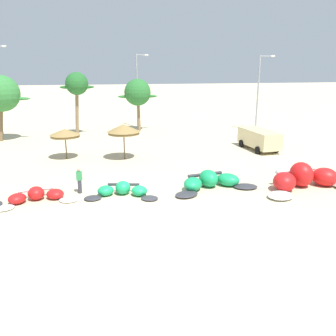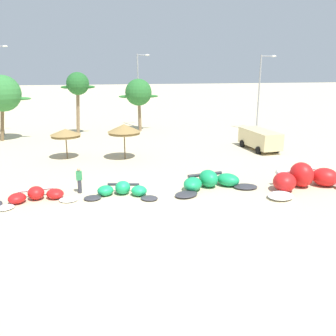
{
  "view_description": "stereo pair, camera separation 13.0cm",
  "coord_description": "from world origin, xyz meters",
  "px_view_note": "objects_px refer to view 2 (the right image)",
  "views": [
    {
      "loc": [
        -2.33,
        -21.3,
        7.73
      ],
      "look_at": [
        2.09,
        2.0,
        1.0
      ],
      "focal_mm": 39.11,
      "sensor_mm": 36.0,
      "label": 1
    },
    {
      "loc": [
        -2.2,
        -21.33,
        7.73
      ],
      "look_at": [
        2.09,
        2.0,
        1.0
      ],
      "focal_mm": 39.11,
      "sensor_mm": 36.0,
      "label": 2
    }
  ],
  "objects_px": {
    "kite_center": "(211,182)",
    "kite_right_of_center": "(305,179)",
    "palm_left": "(2,94)",
    "palm_center_left": "(139,93)",
    "beach_umbrella_middle": "(124,129)",
    "lamppost_east_center": "(260,89)",
    "palm_left_of_gap": "(78,85)",
    "lamppost_west_center": "(139,87)",
    "kite_left": "(36,196)",
    "parked_van": "(259,138)",
    "beach_umbrella_near_van": "(65,133)",
    "person_near_kites": "(79,180)",
    "kite_left_of_center": "(122,190)"
  },
  "relations": [
    {
      "from": "parked_van",
      "to": "person_near_kites",
      "type": "height_order",
      "value": "parked_van"
    },
    {
      "from": "kite_center",
      "to": "person_near_kites",
      "type": "relative_size",
      "value": 3.66
    },
    {
      "from": "kite_right_of_center",
      "to": "beach_umbrella_middle",
      "type": "relative_size",
      "value": 2.4
    },
    {
      "from": "palm_left",
      "to": "palm_center_left",
      "type": "distance_m",
      "value": 14.69
    },
    {
      "from": "parked_van",
      "to": "lamppost_west_center",
      "type": "height_order",
      "value": "lamppost_west_center"
    },
    {
      "from": "kite_left_of_center",
      "to": "kite_center",
      "type": "relative_size",
      "value": 0.77
    },
    {
      "from": "kite_left",
      "to": "palm_center_left",
      "type": "xyz_separation_m",
      "value": [
        8.47,
        22.51,
        4.21
      ]
    },
    {
      "from": "lamppost_east_center",
      "to": "parked_van",
      "type": "bearing_deg",
      "value": -113.35
    },
    {
      "from": "kite_right_of_center",
      "to": "lamppost_west_center",
      "type": "relative_size",
      "value": 0.8
    },
    {
      "from": "kite_left_of_center",
      "to": "palm_left_of_gap",
      "type": "distance_m",
      "value": 21.77
    },
    {
      "from": "beach_umbrella_middle",
      "to": "person_near_kites",
      "type": "xyz_separation_m",
      "value": [
        -3.36,
        -8.04,
        -1.74
      ]
    },
    {
      "from": "beach_umbrella_near_van",
      "to": "lamppost_west_center",
      "type": "bearing_deg",
      "value": 62.33
    },
    {
      "from": "kite_center",
      "to": "kite_right_of_center",
      "type": "relative_size",
      "value": 0.83
    },
    {
      "from": "beach_umbrella_middle",
      "to": "parked_van",
      "type": "relative_size",
      "value": 0.58
    },
    {
      "from": "parked_van",
      "to": "beach_umbrella_middle",
      "type": "bearing_deg",
      "value": -173.82
    },
    {
      "from": "beach_umbrella_middle",
      "to": "lamppost_west_center",
      "type": "height_order",
      "value": "lamppost_west_center"
    },
    {
      "from": "beach_umbrella_middle",
      "to": "lamppost_east_center",
      "type": "bearing_deg",
      "value": 32.64
    },
    {
      "from": "kite_center",
      "to": "beach_umbrella_middle",
      "type": "relative_size",
      "value": 1.99
    },
    {
      "from": "kite_left_of_center",
      "to": "beach_umbrella_middle",
      "type": "relative_size",
      "value": 1.54
    },
    {
      "from": "parked_van",
      "to": "palm_left_of_gap",
      "type": "bearing_deg",
      "value": 147.95
    },
    {
      "from": "lamppost_east_center",
      "to": "kite_right_of_center",
      "type": "bearing_deg",
      "value": -105.78
    },
    {
      "from": "beach_umbrella_near_van",
      "to": "palm_left",
      "type": "xyz_separation_m",
      "value": [
        -6.77,
        8.99,
        2.65
      ]
    },
    {
      "from": "kite_right_of_center",
      "to": "beach_umbrella_middle",
      "type": "xyz_separation_m",
      "value": [
        -10.89,
        9.77,
        1.94
      ]
    },
    {
      "from": "beach_umbrella_middle",
      "to": "parked_van",
      "type": "height_order",
      "value": "beach_umbrella_middle"
    },
    {
      "from": "beach_umbrella_middle",
      "to": "parked_van",
      "type": "xyz_separation_m",
      "value": [
        12.65,
        1.37,
        -1.47
      ]
    },
    {
      "from": "kite_left_of_center",
      "to": "palm_left_of_gap",
      "type": "relative_size",
      "value": 0.66
    },
    {
      "from": "kite_left",
      "to": "kite_center",
      "type": "bearing_deg",
      "value": 1.95
    },
    {
      "from": "kite_right_of_center",
      "to": "kite_left_of_center",
      "type": "bearing_deg",
      "value": 176.01
    },
    {
      "from": "beach_umbrella_near_van",
      "to": "parked_van",
      "type": "xyz_separation_m",
      "value": [
        17.49,
        0.29,
        -1.11
      ]
    },
    {
      "from": "kite_left_of_center",
      "to": "lamppost_west_center",
      "type": "bearing_deg",
      "value": 81.39
    },
    {
      "from": "beach_umbrella_near_van",
      "to": "person_near_kites",
      "type": "height_order",
      "value": "beach_umbrella_near_van"
    },
    {
      "from": "beach_umbrella_middle",
      "to": "palm_center_left",
      "type": "bearing_deg",
      "value": 78.89
    },
    {
      "from": "kite_left",
      "to": "kite_left_of_center",
      "type": "bearing_deg",
      "value": -0.03
    },
    {
      "from": "kite_center",
      "to": "lamppost_west_center",
      "type": "distance_m",
      "value": 25.1
    },
    {
      "from": "lamppost_west_center",
      "to": "kite_left",
      "type": "bearing_deg",
      "value": -109.44
    },
    {
      "from": "person_near_kites",
      "to": "palm_left_of_gap",
      "type": "xyz_separation_m",
      "value": [
        -0.82,
        19.94,
        4.75
      ]
    },
    {
      "from": "kite_left",
      "to": "lamppost_east_center",
      "type": "distance_m",
      "value": 30.2
    },
    {
      "from": "palm_left",
      "to": "palm_left_of_gap",
      "type": "relative_size",
      "value": 0.97
    },
    {
      "from": "palm_center_left",
      "to": "lamppost_west_center",
      "type": "distance_m",
      "value": 2.53
    },
    {
      "from": "kite_center",
      "to": "parked_van",
      "type": "bearing_deg",
      "value": 52.23
    },
    {
      "from": "kite_center",
      "to": "palm_left",
      "type": "height_order",
      "value": "palm_left"
    },
    {
      "from": "kite_right_of_center",
      "to": "person_near_kites",
      "type": "relative_size",
      "value": 4.41
    },
    {
      "from": "palm_center_left",
      "to": "beach_umbrella_near_van",
      "type": "bearing_deg",
      "value": -120.99
    },
    {
      "from": "beach_umbrella_near_van",
      "to": "palm_left_of_gap",
      "type": "bearing_deg",
      "value": 86.49
    },
    {
      "from": "kite_right_of_center",
      "to": "lamppost_west_center",
      "type": "xyz_separation_m",
      "value": [
        -7.89,
        25.78,
        4.39
      ]
    },
    {
      "from": "lamppost_east_center",
      "to": "beach_umbrella_near_van",
      "type": "bearing_deg",
      "value": -155.95
    },
    {
      "from": "kite_right_of_center",
      "to": "palm_left_of_gap",
      "type": "relative_size",
      "value": 1.03
    },
    {
      "from": "beach_umbrella_near_van",
      "to": "person_near_kites",
      "type": "xyz_separation_m",
      "value": [
        1.48,
        -9.12,
        -1.38
      ]
    },
    {
      "from": "kite_center",
      "to": "beach_umbrella_near_van",
      "type": "distance_m",
      "value": 13.86
    },
    {
      "from": "beach_umbrella_near_van",
      "to": "parked_van",
      "type": "height_order",
      "value": "beach_umbrella_near_van"
    }
  ]
}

